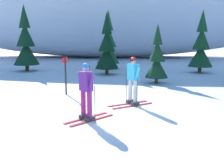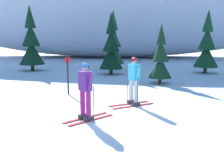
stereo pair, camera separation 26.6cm
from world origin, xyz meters
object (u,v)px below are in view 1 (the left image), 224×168
(pine_tree_left, at_px, (26,44))
(pine_tree_center, at_px, (107,49))
(skier_purple_jacket, at_px, (86,91))
(pine_tree_right, at_px, (201,47))
(trail_marker_post, at_px, (66,74))
(pine_tree_center_left, at_px, (108,45))
(pine_tree_center_right, at_px, (157,59))
(skier_cyan_jacket, at_px, (133,80))

(pine_tree_left, distance_m, pine_tree_center, 6.19)
(pine_tree_left, xyz_separation_m, pine_tree_center, (6.02, -1.42, -0.29))
(skier_purple_jacket, height_order, pine_tree_right, pine_tree_right)
(trail_marker_post, bearing_deg, pine_tree_left, 121.60)
(trail_marker_post, bearing_deg, pine_tree_right, 43.05)
(pine_tree_left, height_order, pine_tree_center, pine_tree_left)
(pine_tree_right, bearing_deg, pine_tree_center_left, 164.89)
(pine_tree_left, height_order, pine_tree_right, pine_tree_left)
(pine_tree_center_left, bearing_deg, pine_tree_center_right, -63.73)
(pine_tree_center_left, relative_size, pine_tree_center_right, 1.43)
(skier_purple_jacket, xyz_separation_m, pine_tree_left, (-6.08, 10.98, 1.10))
(skier_purple_jacket, relative_size, pine_tree_left, 0.36)
(pine_tree_center, xyz_separation_m, pine_tree_center_right, (2.92, -3.16, -0.37))
(skier_purple_jacket, height_order, pine_tree_center_left, pine_tree_center_left)
(pine_tree_center_right, bearing_deg, pine_tree_left, 152.82)
(skier_cyan_jacket, relative_size, skier_purple_jacket, 1.02)
(skier_purple_jacket, height_order, pine_tree_left, pine_tree_left)
(skier_cyan_jacket, relative_size, pine_tree_center_right, 0.56)
(pine_tree_left, bearing_deg, pine_tree_center_left, 14.32)
(pine_tree_right, bearing_deg, skier_cyan_jacket, -119.35)
(pine_tree_left, distance_m, pine_tree_center_right, 10.06)
(pine_tree_center, height_order, pine_tree_right, pine_tree_right)
(pine_tree_center_left, bearing_deg, skier_purple_jacket, -89.29)
(skier_purple_jacket, relative_size, pine_tree_center_right, 0.55)
(pine_tree_center_right, bearing_deg, pine_tree_center, 132.68)
(pine_tree_right, bearing_deg, skier_purple_jacket, -120.94)
(pine_tree_left, bearing_deg, skier_cyan_jacket, -50.61)
(skier_cyan_jacket, bearing_deg, pine_tree_left, 129.39)
(skier_purple_jacket, height_order, pine_tree_center, pine_tree_center)
(skier_cyan_jacket, bearing_deg, skier_purple_jacket, -127.89)
(pine_tree_left, height_order, pine_tree_center_right, pine_tree_left)
(pine_tree_left, relative_size, pine_tree_center, 1.17)
(pine_tree_center, relative_size, pine_tree_right, 0.94)
(pine_tree_left, distance_m, pine_tree_center_left, 6.11)
(pine_tree_left, bearing_deg, pine_tree_right, -1.21)
(trail_marker_post, bearing_deg, pine_tree_center_right, 35.06)
(skier_purple_jacket, bearing_deg, pine_tree_center, 90.37)
(pine_tree_right, distance_m, trail_marker_post, 10.76)
(pine_tree_center_left, bearing_deg, skier_cyan_jacket, -81.55)
(skier_cyan_jacket, distance_m, pine_tree_center, 7.90)
(skier_purple_jacket, height_order, pine_tree_center_right, pine_tree_center_right)
(pine_tree_left, relative_size, trail_marker_post, 2.90)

